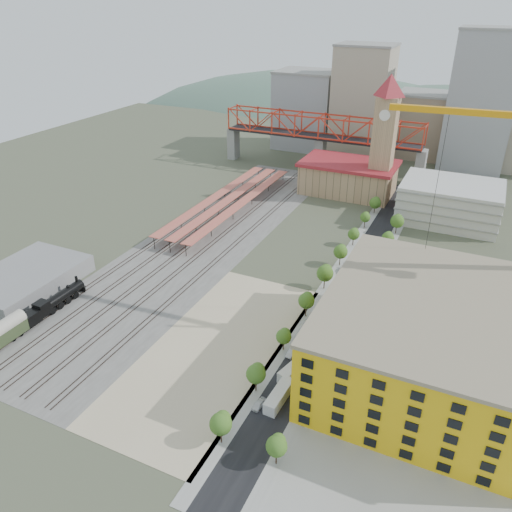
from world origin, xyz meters
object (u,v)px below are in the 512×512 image
at_px(construction_building, 433,341).
at_px(clock_tower, 385,127).
at_px(site_trailer_b, 295,369).
at_px(site_trailer_c, 324,322).
at_px(locomotive, 53,303).
at_px(site_trailer_a, 279,396).
at_px(car_0, 259,404).
at_px(site_trailer_d, 326,317).

bearing_deg(construction_building, clock_tower, 108.78).
relative_size(site_trailer_b, site_trailer_c, 1.06).
height_order(clock_tower, locomotive, clock_tower).
height_order(locomotive, site_trailer_a, locomotive).
distance_m(construction_building, locomotive, 93.58).
xyz_separation_m(clock_tower, site_trailer_c, (8.00, -92.05, -27.42)).
distance_m(locomotive, site_trailer_b, 66.13).
height_order(construction_building, site_trailer_a, construction_building).
relative_size(site_trailer_a, site_trailer_b, 0.99).
distance_m(construction_building, site_trailer_a, 34.16).
xyz_separation_m(locomotive, car_0, (63.00, -8.36, -1.54)).
xyz_separation_m(clock_tower, car_0, (5.00, -123.88, -28.02)).
height_order(site_trailer_b, site_trailer_c, site_trailer_b).
distance_m(site_trailer_d, car_0, 33.91).
bearing_deg(car_0, site_trailer_a, 54.04).
relative_size(construction_building, site_trailer_b, 5.12).
bearing_deg(site_trailer_c, site_trailer_b, -72.72).
bearing_deg(locomotive, construction_building, 9.58).
relative_size(locomotive, site_trailer_b, 2.41).
xyz_separation_m(clock_tower, site_trailer_b, (8.00, -111.51, -27.35)).
xyz_separation_m(site_trailer_d, car_0, (-3.00, -33.77, -0.73)).
relative_size(construction_building, car_0, 12.76).
bearing_deg(car_0, site_trailer_c, 91.35).
xyz_separation_m(site_trailer_a, site_trailer_c, (0.00, 28.57, -0.06)).
xyz_separation_m(site_trailer_b, site_trailer_c, (0.00, 19.45, -0.07)).
bearing_deg(site_trailer_d, site_trailer_a, -101.08).
xyz_separation_m(clock_tower, site_trailer_d, (8.00, -90.11, -27.29)).
bearing_deg(clock_tower, site_trailer_b, -85.90).
bearing_deg(construction_building, site_trailer_c, 163.01).
bearing_deg(site_trailer_d, car_0, -106.16).
distance_m(locomotive, car_0, 63.57).
bearing_deg(site_trailer_c, clock_tower, 112.25).
bearing_deg(car_0, construction_building, 46.21).
xyz_separation_m(site_trailer_a, site_trailer_d, (0.00, 30.52, 0.07)).
distance_m(site_trailer_a, car_0, 4.47).
distance_m(site_trailer_a, site_trailer_c, 28.57).
relative_size(construction_building, site_trailer_d, 4.91).
bearing_deg(site_trailer_d, locomotive, -170.03).
distance_m(clock_tower, site_trailer_a, 123.95).
height_order(site_trailer_c, site_trailer_d, site_trailer_d).
distance_m(locomotive, site_trailer_c, 70.05).
height_order(clock_tower, car_0, clock_tower).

